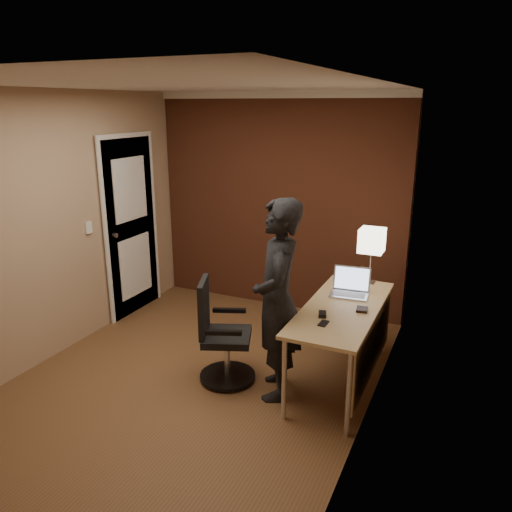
% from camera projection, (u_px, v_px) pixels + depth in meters
% --- Properties ---
extents(room, '(4.00, 4.00, 4.00)m').
position_uv_depth(room, '(242.00, 198.00, 5.50)').
color(room, brown).
rests_on(room, ground).
extents(desk, '(0.60, 1.50, 0.73)m').
position_uv_depth(desk, '(350.00, 322.00, 4.20)').
color(desk, tan).
rests_on(desk, ground).
extents(desk_lamp, '(0.22, 0.22, 0.54)m').
position_uv_depth(desk_lamp, '(372.00, 241.00, 4.61)').
color(desk_lamp, silver).
rests_on(desk_lamp, desk).
extents(laptop, '(0.35, 0.29, 0.23)m').
position_uv_depth(laptop, '(351.00, 287.00, 4.46)').
color(laptop, silver).
rests_on(laptop, desk).
extents(mouse, '(0.09, 0.11, 0.03)m').
position_uv_depth(mouse, '(322.00, 314.00, 4.00)').
color(mouse, black).
rests_on(mouse, desk).
extents(phone, '(0.06, 0.12, 0.01)m').
position_uv_depth(phone, '(324.00, 323.00, 3.86)').
color(phone, black).
rests_on(phone, desk).
extents(wallet, '(0.10, 0.12, 0.02)m').
position_uv_depth(wallet, '(362.00, 310.00, 4.10)').
color(wallet, black).
rests_on(wallet, desk).
extents(office_chair, '(0.54, 0.58, 0.91)m').
position_uv_depth(office_chair, '(220.00, 338.00, 4.35)').
color(office_chair, black).
rests_on(office_chair, ground).
extents(person, '(0.60, 0.72, 1.68)m').
position_uv_depth(person, '(277.00, 300.00, 4.04)').
color(person, black).
rests_on(person, ground).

